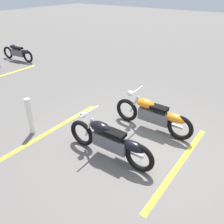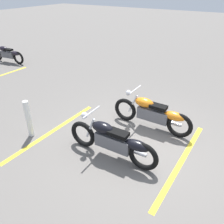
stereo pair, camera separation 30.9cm
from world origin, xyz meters
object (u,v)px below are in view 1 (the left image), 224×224
motorcycle_dark_foreground (111,141)px  bollard_post (30,116)px  motorcycle_bright_foreground (154,115)px  motorcycle_row_far_left (18,52)px

motorcycle_dark_foreground → bollard_post: 2.30m
motorcycle_bright_foreground → bollard_post: size_ratio=2.26×
motorcycle_bright_foreground → bollard_post: bearing=37.7°
motorcycle_bright_foreground → bollard_post: 3.20m
motorcycle_bright_foreground → bollard_post: (2.53, 1.96, 0.03)m
motorcycle_dark_foreground → bollard_post: bearing=8.6°
motorcycle_bright_foreground → motorcycle_dark_foreground: 1.59m
bollard_post → motorcycle_row_far_left: bearing=-32.3°
motorcycle_dark_foreground → bollard_post: motorcycle_dark_foreground is taller
motorcycle_bright_foreground → motorcycle_row_far_left: (8.33, -1.71, -0.05)m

